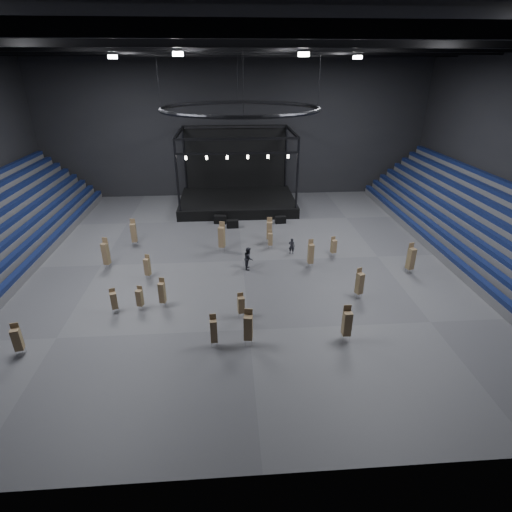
{
  "coord_description": "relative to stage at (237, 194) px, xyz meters",
  "views": [
    {
      "loc": [
        -1.12,
        -32.4,
        15.88
      ],
      "look_at": [
        1.07,
        -2.0,
        1.4
      ],
      "focal_mm": 28.0,
      "sensor_mm": 36.0,
      "label": 1
    }
  ],
  "objects": [
    {
      "name": "chair_stack_3",
      "position": [
        -0.13,
        -28.22,
        -0.14
      ],
      "size": [
        0.61,
        0.61,
        2.5
      ],
      "rotation": [
        0.0,
        0.0,
        -0.16
      ],
      "color": "silver",
      "rests_on": "floor"
    },
    {
      "name": "chair_stack_6",
      "position": [
        5.86,
        -17.8,
        -0.15
      ],
      "size": [
        0.49,
        0.49,
        2.56
      ],
      "rotation": [
        0.0,
        0.0,
        0.08
      ],
      "color": "silver",
      "rests_on": "floor"
    },
    {
      "name": "bleachers_right",
      "position": [
        22.94,
        -16.24,
        0.28
      ],
      "size": [
        7.2,
        40.0,
        6.4
      ],
      "color": "#505052",
      "rests_on": "floor"
    },
    {
      "name": "chair_stack_9",
      "position": [
        2.83,
        -12.21,
        -0.1
      ],
      "size": [
        0.6,
        0.6,
        2.59
      ],
      "rotation": [
        0.0,
        0.0,
        -0.13
      ],
      "color": "silver",
      "rests_on": "floor"
    },
    {
      "name": "wall_back",
      "position": [
        -0.0,
        4.76,
        7.55
      ],
      "size": [
        50.0,
        0.2,
        18.0
      ],
      "primitive_type": "cube",
      "color": "black",
      "rests_on": "ground"
    },
    {
      "name": "chair_stack_5",
      "position": [
        -7.66,
        -23.64,
        -0.46
      ],
      "size": [
        0.5,
        0.5,
        1.85
      ],
      "rotation": [
        0.0,
        0.0,
        -0.27
      ],
      "color": "silver",
      "rests_on": "floor"
    },
    {
      "name": "chair_stack_2",
      "position": [
        14.0,
        -19.58,
        -0.05
      ],
      "size": [
        0.65,
        0.65,
        2.72
      ],
      "rotation": [
        0.0,
        0.0,
        0.3
      ],
      "color": "silver",
      "rests_on": "floor"
    },
    {
      "name": "chair_stack_8",
      "position": [
        -10.38,
        -11.99,
        -0.07
      ],
      "size": [
        0.53,
        0.53,
        2.71
      ],
      "rotation": [
        0.0,
        0.0,
        0.06
      ],
      "color": "silver",
      "rests_on": "floor"
    },
    {
      "name": "floodlights",
      "position": [
        -0.0,
        -20.24,
        15.15
      ],
      "size": [
        28.6,
        16.6,
        0.25
      ],
      "color": "white",
      "rests_on": "roof_girders"
    },
    {
      "name": "chair_stack_11",
      "position": [
        2.78,
        -13.6,
        -0.47
      ],
      "size": [
        0.42,
        0.42,
        1.83
      ],
      "rotation": [
        0.0,
        0.0,
        -0.01
      ],
      "color": "silver",
      "rests_on": "floor"
    },
    {
      "name": "flight_case_left",
      "position": [
        -2.09,
        -6.44,
        -1.0
      ],
      "size": [
        1.45,
        0.9,
        0.9
      ],
      "primitive_type": "cube",
      "rotation": [
        0.0,
        0.0,
        -0.17
      ],
      "color": "black",
      "rests_on": "floor"
    },
    {
      "name": "roof_girders",
      "position": [
        -0.0,
        -16.24,
        15.75
      ],
      "size": [
        49.0,
        30.35,
        0.7
      ],
      "color": "black",
      "rests_on": "ceiling"
    },
    {
      "name": "chair_stack_1",
      "position": [
        -6.1,
        -23.34,
        -0.28
      ],
      "size": [
        0.5,
        0.5,
        2.29
      ],
      "rotation": [
        0.0,
        0.0,
        -0.22
      ],
      "color": "silver",
      "rests_on": "floor"
    },
    {
      "name": "chair_stack_0",
      "position": [
        -9.4,
        -23.91,
        -0.45
      ],
      "size": [
        0.56,
        0.56,
        1.87
      ],
      "rotation": [
        0.0,
        0.0,
        0.38
      ],
      "color": "silver",
      "rests_on": "floor"
    },
    {
      "name": "chair_stack_7",
      "position": [
        -1.84,
        -13.93,
        0.03
      ],
      "size": [
        0.67,
        0.67,
        2.91
      ],
      "rotation": [
        0.0,
        0.0,
        -0.31
      ],
      "color": "silver",
      "rests_on": "floor"
    },
    {
      "name": "chair_stack_12",
      "position": [
        8.5,
        -23.17,
        -0.19
      ],
      "size": [
        0.61,
        0.61,
        2.45
      ],
      "rotation": [
        0.0,
        0.0,
        0.39
      ],
      "color": "silver",
      "rests_on": "floor"
    },
    {
      "name": "chair_stack_4",
      "position": [
        6.1,
        -28.22,
        -0.15
      ],
      "size": [
        0.53,
        0.53,
        2.49
      ],
      "rotation": [
        0.0,
        0.0,
        0.03
      ],
      "color": "silver",
      "rests_on": "floor"
    },
    {
      "name": "truss_ring",
      "position": [
        -0.0,
        -16.24,
        11.55
      ],
      "size": [
        12.3,
        12.3,
        5.15
      ],
      "color": "black",
      "rests_on": "ceiling"
    },
    {
      "name": "chair_stack_10",
      "position": [
        -11.76,
        -16.77,
        -0.03
      ],
      "size": [
        0.6,
        0.6,
        2.8
      ],
      "rotation": [
        0.0,
        0.0,
        -0.25
      ],
      "color": "silver",
      "rests_on": "floor"
    },
    {
      "name": "floor",
      "position": [
        -0.0,
        -16.24,
        -1.45
      ],
      "size": [
        50.0,
        50.0,
        0.0
      ],
      "primitive_type": "plane",
      "color": "#48484B",
      "rests_on": "ground"
    },
    {
      "name": "chair_stack_14",
      "position": [
        8.4,
        -15.78,
        -0.43
      ],
      "size": [
        0.54,
        0.54,
        1.9
      ],
      "rotation": [
        0.0,
        0.0,
        0.28
      ],
      "color": "silver",
      "rests_on": "floor"
    },
    {
      "name": "chair_stack_17",
      "position": [
        -0.47,
        -25.12,
        -0.45
      ],
      "size": [
        0.52,
        0.52,
        1.85
      ],
      "rotation": [
        0.0,
        0.0,
        0.19
      ],
      "color": "silver",
      "rests_on": "floor"
    },
    {
      "name": "stage",
      "position": [
        0.0,
        0.0,
        0.0
      ],
      "size": [
        14.0,
        10.0,
        9.2
      ],
      "color": "black",
      "rests_on": "floor"
    },
    {
      "name": "ceiling",
      "position": [
        -0.0,
        -16.24,
        16.55
      ],
      "size": [
        50.0,
        42.0,
        0.2
      ],
      "primitive_type": "cube",
      "color": "black",
      "rests_on": "wall_back"
    },
    {
      "name": "chair_stack_13",
      "position": [
        -14.0,
        -28.22,
        -0.3
      ],
      "size": [
        0.58,
        0.58,
        2.17
      ],
      "rotation": [
        0.0,
        0.0,
        0.23
      ],
      "color": "silver",
      "rests_on": "floor"
    },
    {
      "name": "wall_front",
      "position": [
        -0.0,
        -37.24,
        7.55
      ],
      "size": [
        50.0,
        0.2,
        18.0
      ],
      "primitive_type": "cube",
      "color": "black",
      "rests_on": "ground"
    },
    {
      "name": "crew_member",
      "position": [
        0.47,
        -17.77,
        -0.46
      ],
      "size": [
        0.86,
        1.04,
        1.98
      ],
      "primitive_type": "imported",
      "rotation": [
        0.0,
        0.0,
        1.45
      ],
      "color": "black",
      "rests_on": "floor"
    },
    {
      "name": "flight_case_mid",
      "position": [
        -0.75,
        -7.87,
        -1.02
      ],
      "size": [
        1.3,
        0.69,
        0.85
      ],
      "primitive_type": "cube",
      "rotation": [
        0.0,
        0.0,
        0.04
      ],
      "color": "black",
      "rests_on": "floor"
    },
    {
      "name": "man_center",
      "position": [
        4.64,
        -15.01,
        -0.67
      ],
      "size": [
        0.66,
        0.54,
        1.55
      ],
      "primitive_type": "imported",
      "rotation": [
        0.0,
        0.0,
        2.8
      ],
      "color": "black",
      "rests_on": "floor"
    },
    {
      "name": "chair_stack_16",
      "position": [
        -7.91,
        -18.95,
        -0.35
      ],
      "size": [
        0.54,
        0.54,
        2.12
      ],
      "rotation": [
        0.0,
        0.0,
        -0.34
      ],
      "color": "silver",
      "rests_on": "floor"
    },
    {
      "name": "flight_case_right",
      "position": [
        4.64,
        -6.88,
        -1.05
      ],
      "size": [
        1.26,
        0.75,
        0.79
      ],
      "primitive_type": "cube",
      "rotation": [
        0.0,
        0.0,
        0.14
      ],
      "color": "black",
      "rests_on": "floor"
    },
    {
      "name": "chair_stack_15",
      "position": [
        -2.27,
        -28.23,
        -0.29
      ],
      "size": [
        0.46,
        0.46,
        2.27
      ],
      "rotation": [
        0.0,
        0.0,
        0.1
      ],
      "color": "silver",
      "rests_on": "floor"
    }
  ]
}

